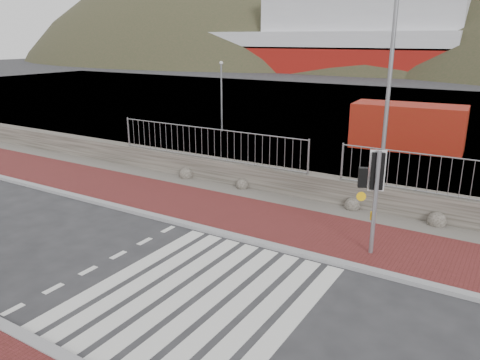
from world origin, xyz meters
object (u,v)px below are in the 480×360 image
Objects in this scene: ferry at (323,38)px; streetlight at (395,71)px; shipping_container at (408,127)px; traffic_signal_far at (375,181)px.

ferry is 65.39m from streetlight.
shipping_container is at bearing 98.46° from streetlight.
ferry reaches higher than traffic_signal_far.
traffic_signal_far is at bearing -78.77° from streetlight.
traffic_signal_far is 13.28m from shipping_container.
streetlight reaches higher than traffic_signal_far.
streetlight is at bearing -66.15° from ferry.
streetlight is (26.44, -59.80, -0.94)m from ferry.
shipping_container is at bearing -63.68° from ferry.
ferry is 6.36× the size of streetlight.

